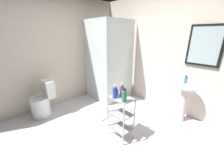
% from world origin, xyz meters
% --- Properties ---
extents(ground_plane, '(4.20, 4.20, 0.02)m').
position_xyz_m(ground_plane, '(0.00, 0.00, -0.01)').
color(ground_plane, silver).
extents(wall_back, '(4.20, 0.14, 2.50)m').
position_xyz_m(wall_back, '(0.01, 1.85, 1.25)').
color(wall_back, beige).
rests_on(wall_back, ground_plane).
extents(wall_left, '(0.10, 4.20, 2.50)m').
position_xyz_m(wall_left, '(-1.85, 0.00, 1.25)').
color(wall_left, beige).
rests_on(wall_left, ground_plane).
extents(shower_stall, '(0.92, 0.92, 2.00)m').
position_xyz_m(shower_stall, '(-1.19, 1.19, 0.46)').
color(shower_stall, white).
rests_on(shower_stall, ground_plane).
extents(pedestal_sink, '(0.46, 0.37, 0.81)m').
position_xyz_m(pedestal_sink, '(0.63, 1.52, 0.58)').
color(pedestal_sink, white).
rests_on(pedestal_sink, ground_plane).
extents(sink_faucet, '(0.03, 0.03, 0.10)m').
position_xyz_m(sink_faucet, '(0.63, 1.64, 0.86)').
color(sink_faucet, silver).
rests_on(sink_faucet, pedestal_sink).
extents(toilet, '(0.37, 0.49, 0.76)m').
position_xyz_m(toilet, '(-1.48, -0.45, 0.31)').
color(toilet, white).
rests_on(toilet, ground_plane).
extents(storage_cart, '(0.38, 0.28, 0.74)m').
position_xyz_m(storage_cart, '(0.12, 0.28, 0.44)').
color(storage_cart, silver).
rests_on(storage_cart, ground_plane).
extents(hand_soap_bottle, '(0.06, 0.06, 0.15)m').
position_xyz_m(hand_soap_bottle, '(0.61, 1.50, 0.88)').
color(hand_soap_bottle, '#389ED1').
rests_on(hand_soap_bottle, pedestal_sink).
extents(shampoo_bottle_blue, '(0.07, 0.07, 0.22)m').
position_xyz_m(shampoo_bottle_blue, '(0.05, 0.20, 0.84)').
color(shampoo_bottle_blue, blue).
rests_on(shampoo_bottle_blue, storage_cart).
extents(conditioner_bottle_purple, '(0.06, 0.06, 0.22)m').
position_xyz_m(conditioner_bottle_purple, '(0.09, 0.32, 0.84)').
color(conditioner_bottle_purple, purple).
rests_on(conditioner_bottle_purple, storage_cart).
extents(body_wash_bottle_green, '(0.08, 0.08, 0.21)m').
position_xyz_m(body_wash_bottle_green, '(0.24, 0.22, 0.83)').
color(body_wash_bottle_green, '#2D9457').
rests_on(body_wash_bottle_green, storage_cart).
extents(rinse_cup, '(0.06, 0.06, 0.11)m').
position_xyz_m(rinse_cup, '(-0.00, 0.29, 0.79)').
color(rinse_cup, '#3870B2').
rests_on(rinse_cup, storage_cart).
extents(bath_mat, '(0.60, 0.40, 0.02)m').
position_xyz_m(bath_mat, '(-0.72, 0.52, 0.01)').
color(bath_mat, gray).
rests_on(bath_mat, ground_plane).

